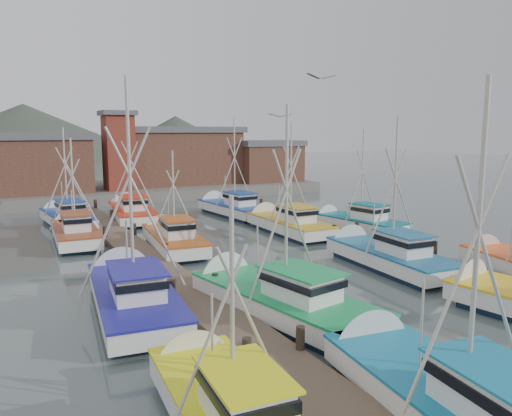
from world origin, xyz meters
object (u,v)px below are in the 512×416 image
boat_12 (131,211)px  boat_0 (445,397)px  boat_8 (172,239)px  lookout_tower (119,150)px  boat_4 (273,298)px

boat_12 → boat_0: bearing=-84.2°
boat_0 → boat_8: size_ratio=1.09×
boat_8 → boat_12: size_ratio=0.88×
lookout_tower → boat_12: size_ratio=0.84×
lookout_tower → boat_0: size_ratio=0.88×
lookout_tower → boat_4: bearing=-93.9°
boat_4 → boat_12: boat_4 is taller
lookout_tower → boat_4: size_ratio=0.84×
lookout_tower → boat_4: lookout_tower is taller
lookout_tower → boat_12: 13.45m
boat_0 → boat_12: boat_0 is taller
boat_4 → boat_8: boat_4 is taller
boat_4 → boat_12: 25.42m
boat_4 → boat_12: size_ratio=1.00×
boat_0 → boat_4: 8.97m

